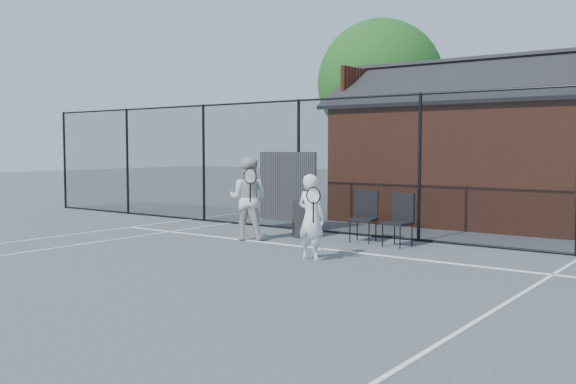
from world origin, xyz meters
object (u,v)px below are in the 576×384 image
Objects in this scene: chair_right at (363,217)px; waste_bin at (305,219)px; clubhouse at (469,159)px; chair_left at (397,221)px; player_front at (311,217)px; player_back at (248,199)px.

chair_right reaches higher than waste_bin.
clubhouse reaches higher than chair_right.
chair_left is 1.30× the size of waste_bin.
clubhouse reaches higher than waste_bin.
chair_left is 0.85m from chair_right.
player_front is 0.86× the size of player_back.
player_back is at bearing -153.69° from chair_left.
player_back is 3.09m from chair_left.
chair_right is at bearing 4.60° from waste_bin.
player_back is at bearing -112.39° from clubhouse.
chair_right is at bearing 28.53° from player_back.
waste_bin is (-1.72, -4.87, -1.22)m from clubhouse.
clubhouse reaches higher than player_back.
chair_left reaches higher than waste_bin.
player_front reaches higher than chair_left.
player_back is 1.70× the size of chair_left.
player_back is 2.20× the size of waste_bin.
chair_left is at bearing -18.77° from chair_right.
player_front is at bearing -91.19° from chair_right.
player_front is 1.89× the size of waste_bin.
chair_left is (2.90, 0.99, -0.35)m from player_back.
clubhouse is 4.90m from chair_right.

